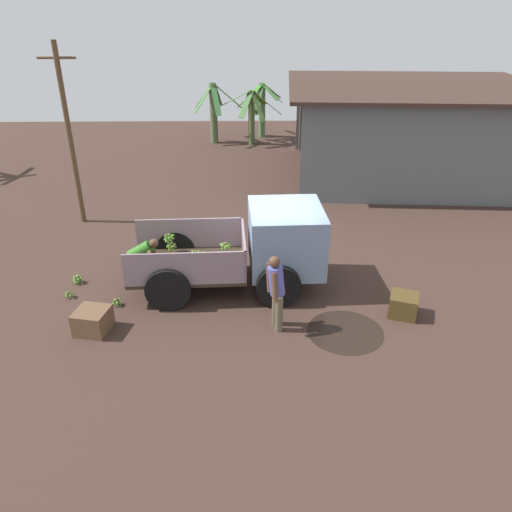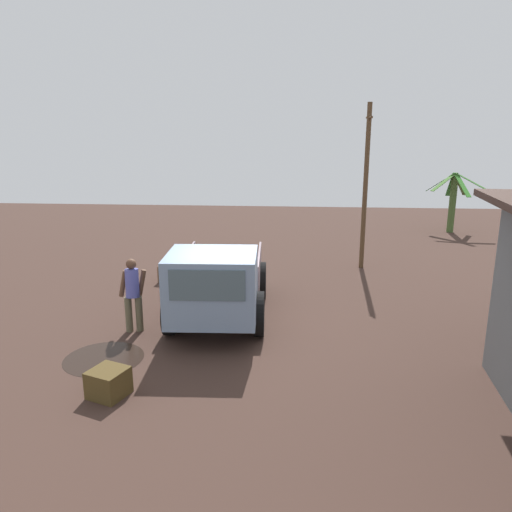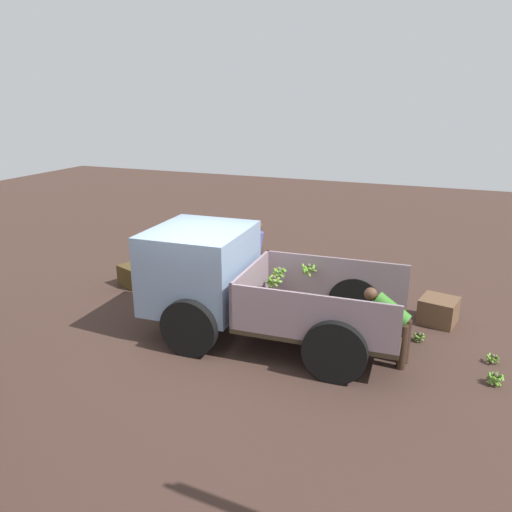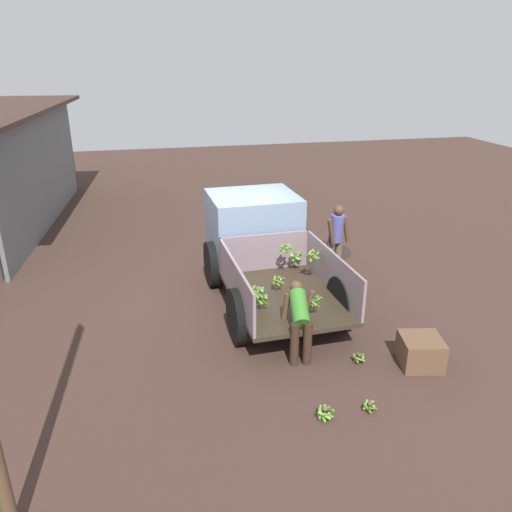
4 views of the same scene
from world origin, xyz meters
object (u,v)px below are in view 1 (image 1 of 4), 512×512
Objects in this scene: utility_pole at (69,135)px; person_foreground_visitor at (276,289)px; banana_bunch_on_ground_2 at (78,279)px; wooden_crate_0 at (93,321)px; banana_bunch_on_ground_1 at (69,294)px; banana_bunch_on_ground_0 at (117,302)px; cargo_truck at (266,244)px; wooden_crate_1 at (404,305)px; person_bystander_near_shed at (313,168)px; person_worker_loading at (140,257)px.

utility_pole is 8.25m from person_foreground_visitor.
wooden_crate_0 is at bearing -65.27° from banana_bunch_on_ground_2.
utility_pole is at bearing 107.84° from wooden_crate_0.
wooden_crate_0 is (0.91, -1.97, 0.13)m from banana_bunch_on_ground_2.
banana_bunch_on_ground_2 is (-0.00, 0.67, 0.01)m from banana_bunch_on_ground_1.
banana_bunch_on_ground_0 is (-3.48, 0.91, -0.82)m from person_foreground_visitor.
wooden_crate_0 is (-3.62, -1.87, -0.80)m from cargo_truck.
banana_bunch_on_ground_2 is 0.45× the size of wooden_crate_1.
person_bystander_near_shed is (1.75, 8.16, -0.02)m from person_foreground_visitor.
cargo_truck is 3.34m from wooden_crate_1.
cargo_truck is 2.75× the size of person_bystander_near_shed.
utility_pole is 3.11× the size of person_foreground_visitor.
person_bystander_near_shed is 9.44m from banana_bunch_on_ground_1.
utility_pole is 8.93× the size of wooden_crate_1.
utility_pole reaches higher than wooden_crate_0.
person_bystander_near_shed is at bearing 44.19° from banana_bunch_on_ground_2.
wooden_crate_0 is (-3.75, -0.04, -0.68)m from person_foreground_visitor.
person_bystander_near_shed is at bearing 56.16° from wooden_crate_0.
person_bystander_near_shed reaches higher than wooden_crate_1.
cargo_truck reaches higher than banana_bunch_on_ground_1.
person_worker_loading is at bearing 177.63° from cargo_truck.
banana_bunch_on_ground_0 is at bearing 74.20° from wooden_crate_0.
banana_bunch_on_ground_2 is at bearing -99.72° from person_bystander_near_shed.
wooden_crate_0 reaches higher than banana_bunch_on_ground_2.
banana_bunch_on_ground_1 is at bearing 173.60° from wooden_crate_1.
person_worker_loading reaches higher than wooden_crate_0.
banana_bunch_on_ground_1 is at bearing -28.65° from person_foreground_visitor.
banana_bunch_on_ground_2 is (-6.40, -6.22, -0.80)m from person_bystander_near_shed.
utility_pole is 8.02× the size of wooden_crate_0.
person_worker_loading is at bearing -91.20° from person_bystander_near_shed.
banana_bunch_on_ground_1 is at bearing 163.24° from banana_bunch_on_ground_0.
person_worker_loading is at bearing 66.06° from banana_bunch_on_ground_0.
banana_bunch_on_ground_2 is (-4.53, 0.11, -0.94)m from cargo_truck.
person_foreground_visitor is 5.11m from banana_bunch_on_ground_2.
banana_bunch_on_ground_2 is (0.96, -3.84, -2.57)m from utility_pole.
person_worker_loading is 2.11× the size of wooden_crate_1.
wooden_crate_1 is at bearing -6.06° from person_worker_loading.
wooden_crate_1 is at bearing 4.06° from wooden_crate_0.
banana_bunch_on_ground_1 is 0.36× the size of wooden_crate_1.
person_bystander_near_shed is at bearing 60.13° from person_worker_loading.
person_foreground_visitor is 3.69m from banana_bunch_on_ground_0.
cargo_truck reaches higher than person_foreground_visitor.
cargo_truck is at bearing 154.36° from wooden_crate_1.
cargo_truck is 3.60m from banana_bunch_on_ground_0.
person_worker_loading reaches higher than banana_bunch_on_ground_0.
banana_bunch_on_ground_2 reaches higher than banana_bunch_on_ground_1.
person_worker_loading is at bearing 70.08° from wooden_crate_0.
person_foreground_visitor is at bearing -15.14° from banana_bunch_on_ground_1.
person_worker_loading is 1.19m from banana_bunch_on_ground_0.
banana_bunch_on_ground_0 is at bearing -16.76° from banana_bunch_on_ground_1.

